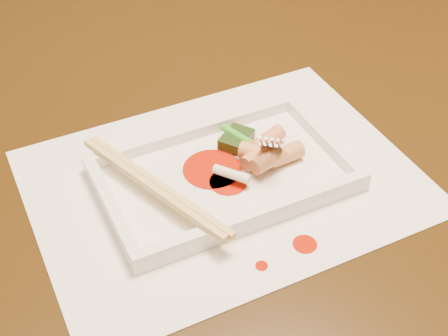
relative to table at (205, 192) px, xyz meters
name	(u,v)px	position (x,y,z in m)	size (l,w,h in m)	color
table	(205,192)	(0.00, 0.00, 0.00)	(1.40, 0.90, 0.75)	black
placemat	(224,181)	(-0.02, -0.09, 0.10)	(0.40, 0.30, 0.00)	white
sauce_splatter_a	(305,244)	(0.01, -0.21, 0.10)	(0.02, 0.02, 0.00)	#AA1805
sauce_splatter_b	(262,266)	(-0.04, -0.21, 0.10)	(0.01, 0.01, 0.00)	#AA1805
plate_base	(224,178)	(-0.02, -0.09, 0.11)	(0.26, 0.16, 0.01)	white
plate_rim_far	(195,131)	(-0.02, -0.02, 0.12)	(0.26, 0.01, 0.01)	white
plate_rim_near	(257,216)	(-0.02, -0.16, 0.12)	(0.26, 0.01, 0.01)	white
plate_rim_left	(111,207)	(-0.14, -0.09, 0.12)	(0.01, 0.14, 0.01)	white
plate_rim_right	(324,138)	(0.11, -0.09, 0.12)	(0.01, 0.14, 0.01)	white
veg_piece	(236,139)	(0.02, -0.05, 0.12)	(0.04, 0.03, 0.01)	black
scallion_white	(232,174)	(-0.01, -0.10, 0.12)	(0.01, 0.01, 0.04)	#EAEACC
scallion_green	(251,144)	(0.03, -0.07, 0.12)	(0.01, 0.01, 0.09)	#2A9618
chopstick_a	(150,186)	(-0.10, -0.09, 0.13)	(0.01, 0.21, 0.01)	tan
chopstick_b	(158,184)	(-0.09, -0.09, 0.13)	(0.01, 0.21, 0.01)	tan
fork	(277,92)	(0.05, -0.07, 0.18)	(0.09, 0.10, 0.14)	silver
sauce_blob_0	(212,169)	(-0.02, -0.08, 0.11)	(0.06, 0.06, 0.00)	#AA1805
sauce_blob_1	(228,182)	(-0.02, -0.10, 0.11)	(0.04, 0.04, 0.00)	#AA1805
rice_cake_0	(259,153)	(0.03, -0.09, 0.12)	(0.02, 0.02, 0.04)	tan
rice_cake_1	(285,154)	(0.05, -0.10, 0.12)	(0.02, 0.02, 0.04)	tan
rice_cake_2	(268,160)	(0.03, -0.11, 0.13)	(0.02, 0.02, 0.04)	tan
rice_cake_3	(259,153)	(0.03, -0.09, 0.12)	(0.02, 0.02, 0.05)	tan
rice_cake_4	(267,140)	(0.05, -0.07, 0.12)	(0.02, 0.02, 0.04)	tan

